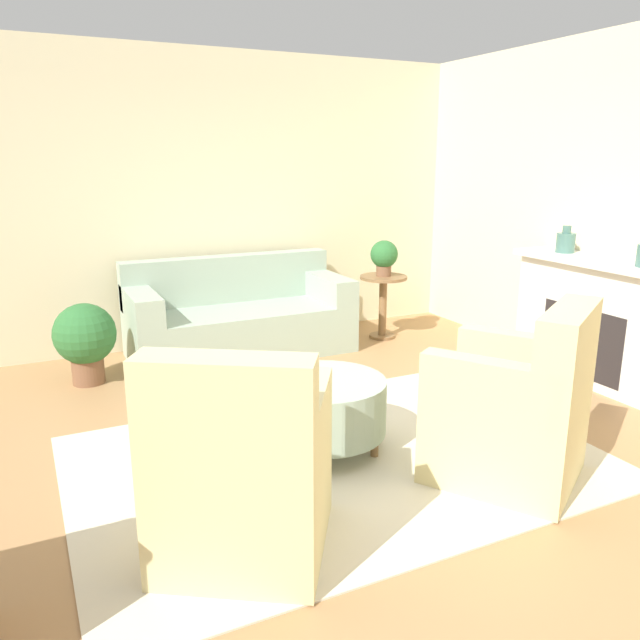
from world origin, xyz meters
name	(u,v)px	position (x,y,z in m)	size (l,w,h in m)	color
ground_plane	(337,460)	(0.00, 0.00, 0.00)	(16.00, 16.00, 0.00)	#AD7F51
wall_back	(199,201)	(0.00, 2.94, 1.40)	(9.76, 0.12, 2.80)	beige
rug	(337,460)	(0.00, 0.00, 0.01)	(3.14, 2.18, 0.01)	beige
couch	(239,319)	(0.18, 2.38, 0.33)	(2.05, 0.90, 0.89)	#9EB29E
armchair_left	(242,475)	(-0.82, -0.63, 0.41)	(1.05, 1.06, 1.04)	beige
armchair_right	(516,413)	(0.82, -0.63, 0.41)	(1.05, 1.06, 1.04)	beige
ottoman_table	(324,406)	(-0.01, 0.17, 0.30)	(0.78, 0.78, 0.46)	#9EB29E
side_table	(383,297)	(1.67, 2.20, 0.43)	(0.48, 0.48, 0.65)	olive
fireplace	(598,319)	(2.56, 0.32, 0.54)	(0.44, 1.55, 1.03)	silver
vase_mantel_near	(566,242)	(2.54, 0.72, 1.12)	(0.15, 0.15, 0.23)	#477066
potted_plant_on_side_table	(384,256)	(1.67, 2.20, 0.85)	(0.28, 0.28, 0.36)	brown
potted_plant_floor	(85,338)	(-1.22, 2.11, 0.39)	(0.50, 0.50, 0.67)	brown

